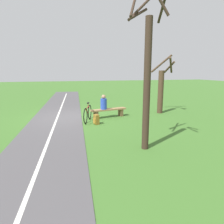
{
  "coord_description": "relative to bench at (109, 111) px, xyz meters",
  "views": [
    {
      "loc": [
        0.78,
        11.0,
        2.49
      ],
      "look_at": [
        -1.34,
        3.46,
        0.89
      ],
      "focal_mm": 32.49,
      "sensor_mm": 36.0,
      "label": 1
    }
  ],
  "objects": [
    {
      "name": "ground_plane",
      "position": [
        1.95,
        -0.58,
        -0.33
      ],
      "size": [
        80.0,
        80.0,
        0.0
      ],
      "primitive_type": "plane",
      "color": "#3D6B28"
    },
    {
      "name": "paved_path",
      "position": [
        3.1,
        3.42,
        -0.33
      ],
      "size": [
        6.07,
        36.08,
        0.02
      ],
      "primitive_type": "cube",
      "rotation": [
        0.0,
        0.0,
        -0.1
      ],
      "color": "#4C494C",
      "rests_on": "ground_plane"
    },
    {
      "name": "path_centre_line",
      "position": [
        3.1,
        3.42,
        -0.32
      ],
      "size": [
        3.21,
        31.86,
        0.0
      ],
      "primitive_type": "cube",
      "rotation": [
        0.0,
        0.0,
        -0.1
      ],
      "color": "silver",
      "rests_on": "paved_path"
    },
    {
      "name": "bench",
      "position": [
        0.0,
        0.0,
        0.0
      ],
      "size": [
        2.03,
        0.73,
        0.47
      ],
      "rotation": [
        0.0,
        0.0,
        0.19
      ],
      "color": "#937047",
      "rests_on": "ground_plane"
    },
    {
      "name": "person_seated",
      "position": [
        0.29,
        0.05,
        0.48
      ],
      "size": [
        0.39,
        0.39,
        0.78
      ],
      "rotation": [
        0.0,
        0.0,
        0.19
      ],
      "color": "#2847B7",
      "rests_on": "bench"
    },
    {
      "name": "bicycle",
      "position": [
        1.23,
        0.57,
        0.06
      ],
      "size": [
        0.67,
        1.62,
        0.93
      ],
      "rotation": [
        0.0,
        0.0,
        1.2
      ],
      "color": "black",
      "rests_on": "ground_plane"
    },
    {
      "name": "backpack",
      "position": [
        0.94,
        1.27,
        -0.11
      ],
      "size": [
        0.28,
        0.32,
        0.46
      ],
      "rotation": [
        0.0,
        0.0,
        4.99
      ],
      "color": "olive",
      "rests_on": "ground_plane"
    },
    {
      "name": "tree_far_left",
      "position": [
        0.03,
        4.69,
        2.03
      ],
      "size": [
        1.15,
        1.23,
        5.27
      ],
      "color": "#38281E",
      "rests_on": "ground_plane"
    },
    {
      "name": "tree_mid_field",
      "position": [
        -3.31,
        -0.31,
        1.17
      ],
      "size": [
        1.16,
        1.61,
        3.45
      ],
      "color": "#473323",
      "rests_on": "ground_plane"
    }
  ]
}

